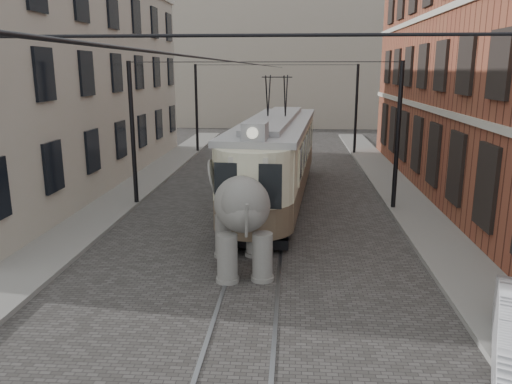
{
  "coord_description": "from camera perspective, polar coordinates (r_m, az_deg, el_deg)",
  "views": [
    {
      "loc": [
        1.06,
        -14.41,
        5.67
      ],
      "look_at": [
        -0.04,
        0.19,
        2.1
      ],
      "focal_mm": 35.38,
      "sensor_mm": 36.0,
      "label": 1
    }
  ],
  "objects": [
    {
      "name": "tram_rails",
      "position": [
        15.52,
        0.08,
        -7.68
      ],
      "size": [
        1.54,
        80.0,
        0.02
      ],
      "primitive_type": null,
      "color": "slate",
      "rests_on": "ground"
    },
    {
      "name": "sidewalk_right",
      "position": [
        16.23,
        21.91,
        -7.5
      ],
      "size": [
        2.0,
        60.0,
        0.15
      ],
      "primitive_type": "cube",
      "color": "slate",
      "rests_on": "ground"
    },
    {
      "name": "elephant",
      "position": [
        14.49,
        -1.6,
        -3.01
      ],
      "size": [
        3.55,
        5.32,
        3.01
      ],
      "primitive_type": null,
      "rotation": [
        0.0,
        0.0,
        0.18
      ],
      "color": "#605D58",
      "rests_on": "ground"
    },
    {
      "name": "catenary",
      "position": [
        19.63,
        0.57,
        5.9
      ],
      "size": [
        11.0,
        30.2,
        6.0
      ],
      "primitive_type": null,
      "color": "black",
      "rests_on": "ground"
    },
    {
      "name": "stucco_building",
      "position": [
        27.23,
        -22.46,
        11.29
      ],
      "size": [
        7.0,
        24.0,
        10.0
      ],
      "primitive_type": "cube",
      "color": "gray",
      "rests_on": "ground"
    },
    {
      "name": "tram",
      "position": [
        22.07,
        2.32,
        5.97
      ],
      "size": [
        3.85,
        13.78,
        5.4
      ],
      "primitive_type": null,
      "rotation": [
        0.0,
        0.0,
        -0.08
      ],
      "color": "beige",
      "rests_on": "ground"
    },
    {
      "name": "sidewalk_left",
      "position": [
        17.2,
        -22.2,
        -6.33
      ],
      "size": [
        2.0,
        60.0,
        0.15
      ],
      "primitive_type": "cube",
      "color": "slate",
      "rests_on": "ground"
    },
    {
      "name": "distant_block",
      "position": [
        54.43,
        3.28,
        15.1
      ],
      "size": [
        28.0,
        10.0,
        14.0
      ],
      "primitive_type": "cube",
      "color": "gray",
      "rests_on": "ground"
    },
    {
      "name": "ground",
      "position": [
        15.52,
        0.08,
        -7.72
      ],
      "size": [
        120.0,
        120.0,
        0.0
      ],
      "primitive_type": "plane",
      "color": "#44403E"
    }
  ]
}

